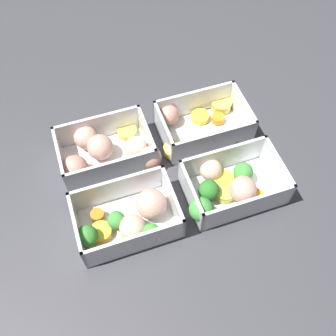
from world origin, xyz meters
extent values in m
plane|color=#38383D|center=(0.00, 0.00, 0.00)|extent=(4.00, 4.00, 0.00)
cube|color=white|center=(-0.09, -0.07, 0.00)|extent=(0.16, 0.11, 0.00)
cube|color=white|center=(-0.09, -0.12, 0.03)|extent=(0.16, 0.01, 0.06)
cube|color=white|center=(-0.09, -0.02, 0.03)|extent=(0.16, 0.00, 0.06)
cube|color=white|center=(-0.17, -0.07, 0.03)|extent=(0.01, 0.11, 0.06)
cube|color=white|center=(-0.02, -0.07, 0.03)|extent=(0.01, 0.11, 0.06)
cylinder|color=yellow|center=(-0.14, -0.07, 0.01)|extent=(0.04, 0.04, 0.01)
sphere|color=beige|center=(-0.09, -0.09, 0.03)|extent=(0.06, 0.06, 0.04)
cylinder|color=#519448|center=(-0.11, -0.07, 0.01)|extent=(0.01, 0.01, 0.01)
sphere|color=#42933D|center=(-0.11, -0.07, 0.03)|extent=(0.03, 0.03, 0.03)
sphere|color=#D19E8C|center=(-0.05, -0.06, 0.03)|extent=(0.07, 0.07, 0.05)
cylinder|color=orange|center=(-0.13, -0.04, 0.01)|extent=(0.03, 0.03, 0.02)
cylinder|color=#49883F|center=(-0.16, -0.08, 0.01)|extent=(0.01, 0.01, 0.01)
sphere|color=#388433|center=(-0.16, -0.08, 0.03)|extent=(0.03, 0.03, 0.03)
cylinder|color=#519448|center=(-0.06, -0.11, 0.01)|extent=(0.01, 0.01, 0.01)
sphere|color=#42933D|center=(-0.06, -0.11, 0.03)|extent=(0.03, 0.03, 0.03)
cylinder|color=orange|center=(-0.13, -0.11, 0.01)|extent=(0.03, 0.03, 0.01)
cube|color=white|center=(0.09, -0.07, 0.00)|extent=(0.16, 0.11, 0.00)
cube|color=white|center=(0.09, -0.12, 0.03)|extent=(0.16, 0.01, 0.06)
cube|color=white|center=(0.09, -0.02, 0.03)|extent=(0.16, 0.00, 0.06)
cube|color=white|center=(0.02, -0.07, 0.03)|extent=(0.01, 0.11, 0.06)
cube|color=white|center=(0.17, -0.07, 0.03)|extent=(0.01, 0.11, 0.06)
cylinder|color=orange|center=(0.13, -0.09, 0.01)|extent=(0.03, 0.03, 0.01)
sphere|color=#D19E8C|center=(0.10, -0.08, 0.03)|extent=(0.05, 0.05, 0.05)
cylinder|color=yellow|center=(0.08, -0.05, 0.01)|extent=(0.04, 0.04, 0.02)
cylinder|color=#407A37|center=(0.05, -0.07, 0.01)|extent=(0.01, 0.01, 0.01)
sphere|color=#2D7228|center=(0.05, -0.07, 0.03)|extent=(0.04, 0.04, 0.04)
cylinder|color=#519448|center=(0.02, -0.10, 0.01)|extent=(0.01, 0.01, 0.01)
sphere|color=#42933D|center=(0.02, -0.10, 0.03)|extent=(0.04, 0.04, 0.04)
sphere|color=beige|center=(0.07, -0.03, 0.02)|extent=(0.05, 0.05, 0.04)
cylinder|color=#519448|center=(0.11, -0.05, 0.01)|extent=(0.01, 0.01, 0.01)
sphere|color=#42933D|center=(0.11, -0.05, 0.03)|extent=(0.03, 0.03, 0.03)
cylinder|color=#DBC647|center=(0.08, -0.07, 0.01)|extent=(0.05, 0.05, 0.02)
cube|color=white|center=(-0.09, 0.07, 0.00)|extent=(0.16, 0.11, 0.00)
cube|color=white|center=(-0.09, 0.02, 0.03)|extent=(0.16, 0.00, 0.06)
cube|color=white|center=(-0.09, 0.12, 0.03)|extent=(0.16, 0.01, 0.06)
cube|color=white|center=(-0.17, 0.07, 0.03)|extent=(0.01, 0.11, 0.06)
cube|color=white|center=(-0.02, 0.07, 0.03)|extent=(0.01, 0.11, 0.06)
cylinder|color=orange|center=(-0.15, 0.08, 0.01)|extent=(0.03, 0.03, 0.01)
sphere|color=tan|center=(-0.02, 0.03, 0.02)|extent=(0.06, 0.06, 0.04)
sphere|color=#D19E8C|center=(-0.12, 0.11, 0.03)|extent=(0.06, 0.06, 0.04)
cylinder|color=#DBC647|center=(-0.04, 0.11, 0.01)|extent=(0.05, 0.05, 0.01)
sphere|color=tan|center=(-0.15, 0.05, 0.03)|extent=(0.07, 0.07, 0.05)
sphere|color=beige|center=(-0.04, 0.06, 0.02)|extent=(0.05, 0.05, 0.04)
sphere|color=#D19E8C|center=(-0.10, 0.08, 0.03)|extent=(0.05, 0.05, 0.05)
cube|color=white|center=(0.09, 0.07, 0.00)|extent=(0.16, 0.11, 0.00)
cube|color=white|center=(0.09, 0.02, 0.03)|extent=(0.16, 0.00, 0.06)
cube|color=white|center=(0.09, 0.12, 0.03)|extent=(0.16, 0.01, 0.06)
cube|color=white|center=(0.02, 0.07, 0.03)|extent=(0.01, 0.11, 0.06)
cube|color=white|center=(0.17, 0.07, 0.03)|extent=(0.01, 0.11, 0.06)
cylinder|color=yellow|center=(0.10, 0.10, 0.01)|extent=(0.04, 0.04, 0.01)
cylinder|color=#DBC647|center=(0.02, 0.04, 0.01)|extent=(0.05, 0.05, 0.01)
cylinder|color=orange|center=(0.13, 0.08, 0.01)|extent=(0.03, 0.03, 0.01)
cylinder|color=orange|center=(0.14, 0.03, 0.01)|extent=(0.03, 0.03, 0.01)
sphere|color=tan|center=(0.04, 0.11, 0.02)|extent=(0.05, 0.05, 0.04)
cylinder|color=#DBC647|center=(0.15, 0.11, 0.01)|extent=(0.05, 0.05, 0.02)
camera|label=1|loc=(-0.12, -0.34, 0.58)|focal=42.00mm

